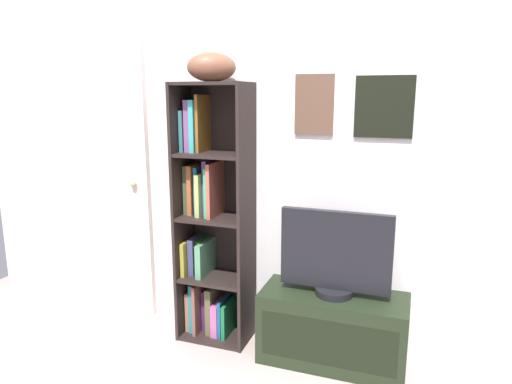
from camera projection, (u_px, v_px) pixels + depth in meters
name	position (u px, v px, depth m)	size (l,w,h in m)	color
back_wall	(286.00, 161.00, 2.84)	(4.80, 0.08, 2.35)	silver
bookshelf	(210.00, 226.00, 2.95)	(0.46, 0.30, 1.66)	black
football	(212.00, 67.00, 2.70)	(0.29, 0.17, 0.17)	brown
tv_stand	(333.00, 328.00, 2.73)	(0.86, 0.37, 0.43)	black
television	(335.00, 255.00, 2.63)	(0.64, 0.22, 0.51)	black
door	(100.00, 175.00, 3.28)	(0.81, 0.09, 2.04)	silver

